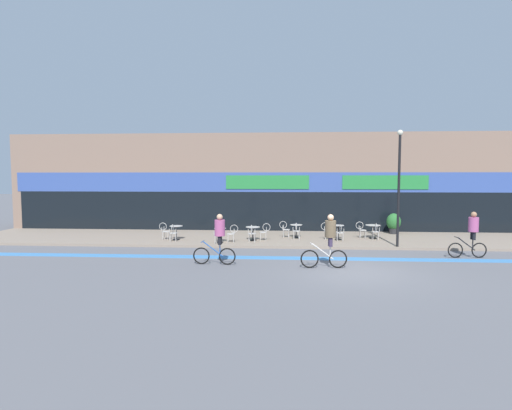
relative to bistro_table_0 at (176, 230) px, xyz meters
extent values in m
plane|color=#5B5B60|center=(8.24, -6.16, -0.65)|extent=(120.00, 120.00, 0.00)
cube|color=gray|center=(8.24, 1.09, -0.59)|extent=(40.00, 5.50, 0.12)
cube|color=#7F6656|center=(8.24, 5.84, 2.43)|extent=(40.00, 4.00, 6.15)
cube|color=black|center=(8.24, 3.87, 0.67)|extent=(38.80, 0.10, 2.40)
cube|color=#334C93|center=(8.24, 3.89, 2.47)|extent=(39.20, 0.14, 1.20)
cube|color=#237A38|center=(4.69, 3.82, 2.47)|extent=(5.10, 0.08, 0.84)
cube|color=#237A38|center=(11.79, 3.82, 2.47)|extent=(5.10, 0.08, 0.84)
cube|color=#3D7AB7|center=(8.24, -3.83, -0.64)|extent=(36.00, 0.70, 0.01)
cylinder|color=black|center=(0.00, 0.00, -0.52)|extent=(0.38, 0.38, 0.02)
cylinder|color=black|center=(0.00, 0.00, -0.17)|extent=(0.07, 0.07, 0.72)
cylinder|color=#ADA8A3|center=(0.00, 0.00, 0.20)|extent=(0.68, 0.68, 0.02)
cylinder|color=black|center=(2.46, -0.65, -0.52)|extent=(0.33, 0.33, 0.02)
cylinder|color=black|center=(2.46, -0.65, -0.18)|extent=(0.07, 0.07, 0.69)
cylinder|color=#ADA8A3|center=(2.46, -0.65, 0.18)|extent=(0.60, 0.60, 0.02)
cylinder|color=black|center=(4.08, 0.06, -0.52)|extent=(0.41, 0.41, 0.02)
cylinder|color=black|center=(4.08, 0.06, -0.18)|extent=(0.07, 0.07, 0.69)
cylinder|color=#ADA8A3|center=(4.08, 0.06, 0.17)|extent=(0.74, 0.74, 0.02)
cylinder|color=black|center=(6.39, 1.14, -0.52)|extent=(0.37, 0.37, 0.02)
cylinder|color=black|center=(6.39, 1.14, -0.18)|extent=(0.07, 0.07, 0.69)
cylinder|color=#ADA8A3|center=(6.39, 1.14, 0.18)|extent=(0.67, 0.67, 0.02)
cylinder|color=black|center=(8.62, 0.67, -0.52)|extent=(0.34, 0.34, 0.02)
cylinder|color=black|center=(8.62, 0.67, -0.16)|extent=(0.07, 0.07, 0.74)
cylinder|color=#ADA8A3|center=(8.62, 0.67, 0.22)|extent=(0.61, 0.61, 0.02)
cylinder|color=black|center=(10.55, 1.20, -0.52)|extent=(0.44, 0.44, 0.02)
cylinder|color=black|center=(10.55, 1.20, -0.18)|extent=(0.07, 0.07, 0.70)
cylinder|color=#ADA8A3|center=(10.55, 1.20, 0.18)|extent=(0.80, 0.80, 0.02)
cylinder|color=#B7B2AD|center=(0.00, -0.55, -0.09)|extent=(0.42, 0.42, 0.03)
cylinder|color=#B7B2AD|center=(-0.15, -0.42, -0.32)|extent=(0.03, 0.03, 0.42)
cylinder|color=#B7B2AD|center=(0.13, -0.40, -0.32)|extent=(0.03, 0.03, 0.42)
cylinder|color=#B7B2AD|center=(-0.13, -0.70, -0.32)|extent=(0.03, 0.03, 0.42)
cylinder|color=#B7B2AD|center=(0.15, -0.68, -0.32)|extent=(0.03, 0.03, 0.42)
torus|color=#B7B2AD|center=(0.01, -0.72, 0.17)|extent=(0.05, 0.41, 0.41)
cylinder|color=#B7B2AD|center=(-0.16, -0.73, 0.04)|extent=(0.03, 0.03, 0.23)
cylinder|color=#B7B2AD|center=(0.18, -0.71, 0.04)|extent=(0.03, 0.03, 0.23)
cylinder|color=#B7B2AD|center=(-0.55, 0.00, -0.09)|extent=(0.41, 0.41, 0.03)
cylinder|color=#B7B2AD|center=(-0.40, 0.13, -0.32)|extent=(0.03, 0.03, 0.42)
cylinder|color=#B7B2AD|center=(-0.42, -0.15, -0.32)|extent=(0.03, 0.03, 0.42)
cylinder|color=#B7B2AD|center=(-0.68, 0.15, -0.32)|extent=(0.03, 0.03, 0.42)
cylinder|color=#B7B2AD|center=(-0.70, -0.13, -0.32)|extent=(0.03, 0.03, 0.42)
torus|color=#B7B2AD|center=(-0.72, 0.01, 0.17)|extent=(0.41, 0.04, 0.41)
cylinder|color=#B7B2AD|center=(-0.71, 0.18, 0.04)|extent=(0.03, 0.03, 0.23)
cylinder|color=#B7B2AD|center=(-0.73, -0.16, 0.04)|extent=(0.03, 0.03, 0.23)
cylinder|color=#B7B2AD|center=(2.46, -1.20, -0.09)|extent=(0.44, 0.44, 0.03)
cylinder|color=#B7B2AD|center=(2.33, -1.05, -0.32)|extent=(0.03, 0.03, 0.42)
cylinder|color=#B7B2AD|center=(2.61, -1.08, -0.32)|extent=(0.03, 0.03, 0.42)
cylinder|color=#B7B2AD|center=(2.30, -1.33, -0.32)|extent=(0.03, 0.03, 0.42)
cylinder|color=#B7B2AD|center=(2.58, -1.35, -0.32)|extent=(0.03, 0.03, 0.42)
torus|color=#B7B2AD|center=(2.44, -1.37, 0.17)|extent=(0.07, 0.41, 0.41)
cylinder|color=#B7B2AD|center=(2.27, -1.35, 0.04)|extent=(0.03, 0.03, 0.23)
cylinder|color=#B7B2AD|center=(2.61, -1.39, 0.04)|extent=(0.03, 0.03, 0.23)
cylinder|color=#B7B2AD|center=(3.01, -0.65, -0.09)|extent=(0.45, 0.45, 0.03)
cylinder|color=#B7B2AD|center=(2.89, -0.81, -0.32)|extent=(0.03, 0.03, 0.42)
cylinder|color=#B7B2AD|center=(2.85, -0.53, -0.32)|extent=(0.03, 0.03, 0.42)
cylinder|color=#B7B2AD|center=(3.16, -0.77, -0.32)|extent=(0.03, 0.03, 0.42)
cylinder|color=#B7B2AD|center=(3.13, -0.49, -0.32)|extent=(0.03, 0.03, 0.42)
torus|color=#B7B2AD|center=(3.17, -0.63, 0.17)|extent=(0.41, 0.08, 0.41)
cylinder|color=#B7B2AD|center=(3.20, -0.80, 0.04)|extent=(0.03, 0.03, 0.23)
cylinder|color=#B7B2AD|center=(3.15, -0.46, 0.04)|extent=(0.03, 0.03, 0.23)
cylinder|color=#B7B2AD|center=(4.08, -0.49, -0.09)|extent=(0.42, 0.42, 0.03)
cylinder|color=#B7B2AD|center=(3.95, -0.34, -0.32)|extent=(0.03, 0.03, 0.42)
cylinder|color=#B7B2AD|center=(4.23, -0.35, -0.32)|extent=(0.03, 0.03, 0.42)
cylinder|color=#B7B2AD|center=(3.93, -0.62, -0.32)|extent=(0.03, 0.03, 0.42)
cylinder|color=#B7B2AD|center=(4.21, -0.63, -0.32)|extent=(0.03, 0.03, 0.42)
torus|color=#B7B2AD|center=(4.07, -0.66, 0.17)|extent=(0.05, 0.41, 0.41)
cylinder|color=#B7B2AD|center=(3.90, -0.65, 0.04)|extent=(0.03, 0.03, 0.23)
cylinder|color=#B7B2AD|center=(4.24, -0.66, 0.04)|extent=(0.03, 0.03, 0.23)
cylinder|color=#B7B2AD|center=(4.63, 0.06, -0.09)|extent=(0.42, 0.42, 0.03)
cylinder|color=#B7B2AD|center=(4.50, -0.08, -0.32)|extent=(0.03, 0.03, 0.42)
cylinder|color=#B7B2AD|center=(4.49, 0.20, -0.32)|extent=(0.03, 0.03, 0.42)
cylinder|color=#B7B2AD|center=(4.78, -0.07, -0.32)|extent=(0.03, 0.03, 0.42)
cylinder|color=#B7B2AD|center=(4.76, 0.21, -0.32)|extent=(0.03, 0.03, 0.42)
torus|color=#B7B2AD|center=(4.80, 0.07, 0.17)|extent=(0.41, 0.04, 0.41)
cylinder|color=#B7B2AD|center=(4.81, -0.10, 0.04)|extent=(0.03, 0.03, 0.23)
cylinder|color=#B7B2AD|center=(4.79, 0.24, 0.04)|extent=(0.03, 0.03, 0.23)
cylinder|color=#B7B2AD|center=(6.39, 0.59, -0.09)|extent=(0.45, 0.45, 0.03)
cylinder|color=#B7B2AD|center=(6.27, 0.75, -0.32)|extent=(0.03, 0.03, 0.42)
cylinder|color=#B7B2AD|center=(6.55, 0.71, -0.32)|extent=(0.03, 0.03, 0.42)
cylinder|color=#B7B2AD|center=(6.23, 0.47, -0.32)|extent=(0.03, 0.03, 0.42)
cylinder|color=#B7B2AD|center=(6.51, 0.43, -0.32)|extent=(0.03, 0.03, 0.42)
torus|color=#B7B2AD|center=(6.37, 0.42, 0.17)|extent=(0.09, 0.41, 0.41)
cylinder|color=#B7B2AD|center=(6.20, 0.45, 0.04)|extent=(0.03, 0.03, 0.23)
cylinder|color=#B7B2AD|center=(6.54, 0.40, 0.04)|extent=(0.03, 0.03, 0.23)
cylinder|color=#B7B2AD|center=(5.84, 1.14, -0.09)|extent=(0.45, 0.45, 0.03)
cylinder|color=#B7B2AD|center=(6.00, 1.26, -0.32)|extent=(0.03, 0.03, 0.42)
cylinder|color=#B7B2AD|center=(5.96, 0.99, -0.32)|extent=(0.03, 0.03, 0.42)
cylinder|color=#B7B2AD|center=(5.72, 1.30, -0.32)|extent=(0.03, 0.03, 0.42)
cylinder|color=#B7B2AD|center=(5.69, 1.02, -0.32)|extent=(0.03, 0.03, 0.42)
torus|color=#B7B2AD|center=(5.67, 1.16, 0.17)|extent=(0.41, 0.08, 0.41)
cylinder|color=#B7B2AD|center=(5.69, 1.33, 0.04)|extent=(0.03, 0.03, 0.23)
cylinder|color=#B7B2AD|center=(5.65, 0.99, 0.04)|extent=(0.03, 0.03, 0.23)
cylinder|color=#B7B2AD|center=(8.62, 0.12, -0.09)|extent=(0.42, 0.42, 0.03)
cylinder|color=#B7B2AD|center=(8.47, 0.25, -0.32)|extent=(0.03, 0.03, 0.42)
cylinder|color=#B7B2AD|center=(8.75, 0.27, -0.32)|extent=(0.03, 0.03, 0.42)
cylinder|color=#B7B2AD|center=(8.48, -0.03, -0.32)|extent=(0.03, 0.03, 0.42)
cylinder|color=#B7B2AD|center=(8.76, -0.01, -0.32)|extent=(0.03, 0.03, 0.42)
torus|color=#B7B2AD|center=(8.63, -0.05, 0.17)|extent=(0.05, 0.41, 0.41)
cylinder|color=#B7B2AD|center=(8.45, -0.06, 0.04)|extent=(0.03, 0.03, 0.23)
cylinder|color=#B7B2AD|center=(8.80, -0.04, 0.04)|extent=(0.03, 0.03, 0.23)
cylinder|color=#B7B2AD|center=(8.07, 0.67, -0.09)|extent=(0.40, 0.40, 0.03)
cylinder|color=#B7B2AD|center=(8.21, 0.81, -0.32)|extent=(0.03, 0.03, 0.42)
cylinder|color=#B7B2AD|center=(8.21, 0.53, -0.32)|extent=(0.03, 0.03, 0.42)
cylinder|color=#B7B2AD|center=(7.93, 0.81, -0.32)|extent=(0.03, 0.03, 0.42)
cylinder|color=#B7B2AD|center=(7.93, 0.53, -0.32)|extent=(0.03, 0.03, 0.42)
torus|color=#B7B2AD|center=(7.90, 0.67, 0.17)|extent=(0.41, 0.03, 0.41)
cylinder|color=#B7B2AD|center=(7.90, 0.84, 0.04)|extent=(0.03, 0.03, 0.23)
cylinder|color=#B7B2AD|center=(7.90, 0.50, 0.04)|extent=(0.03, 0.03, 0.23)
cylinder|color=#B7B2AD|center=(10.55, 0.65, -0.09)|extent=(0.40, 0.40, 0.03)
cylinder|color=#B7B2AD|center=(10.41, 0.79, -0.32)|extent=(0.03, 0.03, 0.42)
cylinder|color=#B7B2AD|center=(10.69, 0.78, -0.32)|extent=(0.03, 0.03, 0.42)
cylinder|color=#B7B2AD|center=(10.41, 0.51, -0.32)|extent=(0.03, 0.03, 0.42)
cylinder|color=#B7B2AD|center=(10.69, 0.50, -0.32)|extent=(0.03, 0.03, 0.42)
torus|color=#B7B2AD|center=(10.55, 0.48, 0.17)|extent=(0.03, 0.41, 0.41)
cylinder|color=#B7B2AD|center=(10.38, 0.48, 0.04)|extent=(0.03, 0.03, 0.23)
cylinder|color=#B7B2AD|center=(10.72, 0.47, 0.04)|extent=(0.03, 0.03, 0.23)
cylinder|color=#B7B2AD|center=(10.00, 1.20, -0.09)|extent=(0.41, 0.41, 0.03)
cylinder|color=#B7B2AD|center=(10.14, 1.33, -0.32)|extent=(0.03, 0.03, 0.42)
cylinder|color=#B7B2AD|center=(10.14, 1.05, -0.32)|extent=(0.03, 0.03, 0.42)
cylinder|color=#B7B2AD|center=(9.86, 1.34, -0.32)|extent=(0.03, 0.03, 0.42)
cylinder|color=#B7B2AD|center=(9.86, 1.06, -0.32)|extent=(0.03, 0.03, 0.42)
torus|color=#B7B2AD|center=(9.83, 1.20, 0.17)|extent=(0.41, 0.04, 0.41)
cylinder|color=#B7B2AD|center=(9.83, 1.37, 0.04)|extent=(0.03, 0.03, 0.23)
cylinder|color=#B7B2AD|center=(9.83, 1.03, 0.04)|extent=(0.03, 0.03, 0.23)
cylinder|color=#232326|center=(12.14, 3.01, -0.35)|extent=(0.51, 0.51, 0.36)
ellipsoid|color=#28662D|center=(12.14, 3.01, 0.18)|extent=(0.82, 0.82, 0.98)
cylinder|color=black|center=(11.14, -1.35, 2.14)|extent=(0.12, 0.12, 5.34)
sphere|color=beige|center=(11.14, -1.35, 4.89)|extent=(0.26, 0.26, 0.26)
torus|color=black|center=(6.68, -5.62, -0.30)|extent=(0.70, 0.10, 0.70)
torus|color=black|center=(7.76, -5.55, -0.30)|extent=(0.70, 0.10, 0.70)
cylinder|color=silver|center=(7.16, -5.59, 0.00)|extent=(0.84, 0.09, 0.63)
cylinder|color=silver|center=(7.45, -5.57, -0.05)|extent=(0.04, 0.04, 0.49)
cylinder|color=silver|center=(6.73, -5.61, 0.30)|extent=(0.06, 0.48, 0.03)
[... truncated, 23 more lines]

